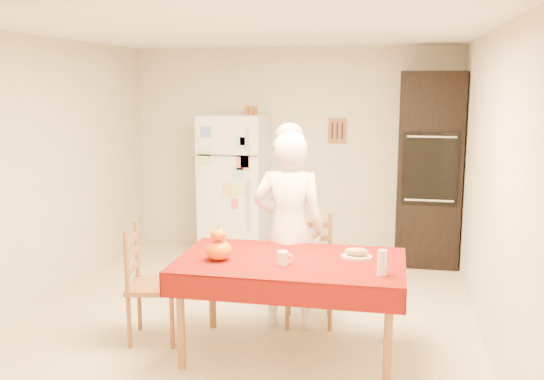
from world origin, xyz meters
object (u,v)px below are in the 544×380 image
(refrigerator, at_px, (235,185))
(oven_cabinet, at_px, (429,169))
(seated_woman, at_px, (289,230))
(pumpkin_lower, at_px, (219,250))
(chair_left, at_px, (146,279))
(coffee_mug, at_px, (283,258))
(bread_plate, at_px, (357,257))
(chair_far, at_px, (309,265))
(dining_table, at_px, (291,268))
(wine_glass, at_px, (382,263))

(refrigerator, bearing_deg, oven_cabinet, 1.18)
(seated_woman, height_order, pumpkin_lower, seated_woman)
(oven_cabinet, bearing_deg, chair_left, -131.00)
(chair_left, bearing_deg, coffee_mug, -110.56)
(coffee_mug, distance_m, pumpkin_lower, 0.49)
(oven_cabinet, relative_size, pumpkin_lower, 11.00)
(seated_woman, distance_m, pumpkin_lower, 0.80)
(oven_cabinet, relative_size, coffee_mug, 22.00)
(refrigerator, height_order, chair_left, refrigerator)
(bread_plate, bearing_deg, chair_left, -177.06)
(chair_far, bearing_deg, bread_plate, -60.06)
(refrigerator, relative_size, bread_plate, 7.08)
(dining_table, height_order, seated_woman, seated_woman)
(coffee_mug, bearing_deg, dining_table, 76.02)
(refrigerator, xyz_separation_m, wine_glass, (1.83, -2.92, -0.00))
(dining_table, distance_m, coffee_mug, 0.19)
(refrigerator, distance_m, chair_left, 2.65)
(dining_table, xyz_separation_m, wine_glass, (0.68, -0.24, 0.16))
(seated_woman, bearing_deg, oven_cabinet, -122.45)
(oven_cabinet, relative_size, wine_glass, 12.50)
(dining_table, xyz_separation_m, coffee_mug, (-0.04, -0.14, 0.12))
(seated_woman, relative_size, coffee_mug, 16.93)
(bread_plate, bearing_deg, coffee_mug, -151.41)
(wine_glass, distance_m, bread_plate, 0.44)
(seated_woman, distance_m, wine_glass, 1.13)
(coffee_mug, xyz_separation_m, wine_glass, (0.72, -0.10, 0.04))
(refrigerator, distance_m, seated_woman, 2.35)
(chair_far, relative_size, pumpkin_lower, 4.75)
(refrigerator, height_order, coffee_mug, refrigerator)
(dining_table, xyz_separation_m, chair_left, (-1.19, 0.05, -0.18))
(coffee_mug, bearing_deg, seated_woman, 96.15)
(chair_far, xyz_separation_m, bread_plate, (0.44, -0.58, 0.26))
(coffee_mug, bearing_deg, refrigerator, 111.55)
(dining_table, distance_m, pumpkin_lower, 0.56)
(refrigerator, xyz_separation_m, chair_left, (-0.04, -2.62, -0.34))
(seated_woman, bearing_deg, coffee_mug, 93.58)
(dining_table, distance_m, chair_left, 1.21)
(coffee_mug, relative_size, pumpkin_lower, 0.50)
(wine_glass, bearing_deg, refrigerator, 122.10)
(chair_left, bearing_deg, pumpkin_lower, -115.35)
(chair_left, relative_size, bread_plate, 3.96)
(chair_left, bearing_deg, wine_glass, -109.83)
(chair_far, height_order, coffee_mug, chair_far)
(oven_cabinet, xyz_separation_m, seated_woman, (-1.24, -2.16, -0.25))
(wine_glass, height_order, bread_plate, wine_glass)
(wine_glass, bearing_deg, oven_cabinet, 81.40)
(refrigerator, relative_size, dining_table, 1.00)
(dining_table, bearing_deg, pumpkin_lower, -167.46)
(pumpkin_lower, distance_m, bread_plate, 1.04)
(chair_left, relative_size, coffee_mug, 9.50)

